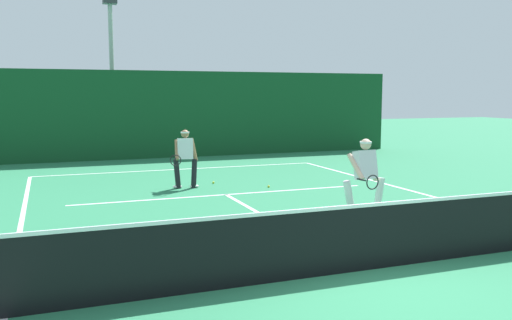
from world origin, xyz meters
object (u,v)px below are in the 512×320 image
at_px(player_near, 365,175).
at_px(light_pole, 111,56).
at_px(tennis_ball_extra, 213,183).
at_px(tennis_ball, 269,186).
at_px(player_far, 185,156).

height_order(player_near, light_pole, light_pole).
bearing_deg(tennis_ball_extra, player_near, -73.11).
bearing_deg(player_near, tennis_ball, -90.82).
bearing_deg(tennis_ball_extra, tennis_ball, -43.60).
distance_m(player_near, tennis_ball_extra, 5.65).
bearing_deg(tennis_ball, player_far, 161.43).
distance_m(tennis_ball, light_pole, 10.91).
bearing_deg(light_pole, player_far, -84.55).
bearing_deg(tennis_ball_extra, light_pole, 101.74).
relative_size(player_near, tennis_ball_extra, 25.06).
bearing_deg(light_pole, tennis_ball, -72.82).
bearing_deg(player_far, tennis_ball, 172.33).
relative_size(player_far, light_pole, 0.24).
distance_m(player_near, player_far, 5.51).
xyz_separation_m(player_near, tennis_ball_extra, (-1.62, 5.34, -0.88)).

